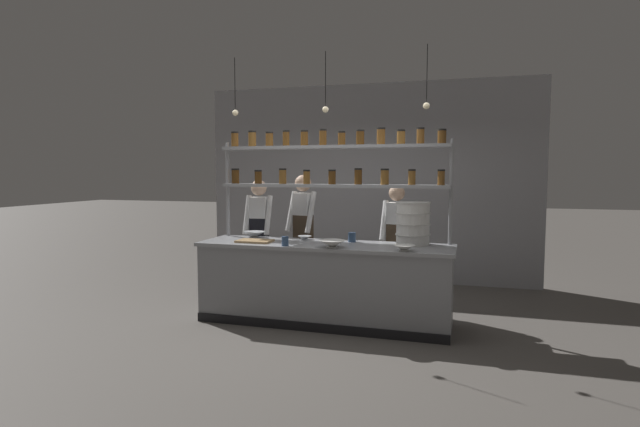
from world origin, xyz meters
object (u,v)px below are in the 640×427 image
object	(u,v)px
prep_bowl_center_front	(305,238)
prep_bowl_center_back	(254,235)
spice_shelf_unit	(331,168)
prep_bowl_near_right	(332,244)
container_stack	(413,223)
serving_cup_by_board	(352,237)
chef_center	(303,230)
cutting_board	(255,241)
chef_right	(396,239)
serving_cup_front	(285,241)
chef_left	(259,232)
prep_bowl_near_left	(404,248)

from	to	relation	value
prep_bowl_center_front	prep_bowl_center_back	distance (m)	0.66
spice_shelf_unit	prep_bowl_near_right	bearing A→B (deg)	-73.86
spice_shelf_unit	container_stack	size ratio (longest dim) A/B	5.78
serving_cup_by_board	container_stack	bearing A→B (deg)	-1.80
chef_center	cutting_board	distance (m)	0.92
chef_right	serving_cup_by_board	bearing A→B (deg)	-119.94
chef_right	serving_cup_front	world-z (taller)	chef_right
chef_left	chef_center	distance (m)	0.59
container_stack	chef_right	bearing A→B (deg)	113.77
spice_shelf_unit	chef_right	distance (m)	1.23
cutting_board	serving_cup_by_board	size ratio (longest dim) A/B	3.65
spice_shelf_unit	serving_cup_front	xyz separation A→B (m)	(-0.35, -0.63, -0.81)
chef_right	container_stack	size ratio (longest dim) A/B	3.25
container_stack	prep_bowl_center_front	xyz separation A→B (m)	(-1.29, 0.05, -0.22)
prep_bowl_near_left	prep_bowl_center_front	bearing A→B (deg)	157.55
serving_cup_front	prep_bowl_center_back	bearing A→B (deg)	138.20
container_stack	serving_cup_front	world-z (taller)	container_stack
chef_center	chef_right	xyz separation A→B (m)	(1.22, 0.05, -0.08)
cutting_board	serving_cup_front	xyz separation A→B (m)	(0.45, -0.19, 0.04)
chef_center	serving_cup_by_board	xyz separation A→B (m)	(0.78, -0.54, -0.00)
prep_bowl_near_left	chef_left	bearing A→B (deg)	155.39
chef_center	chef_right	size ratio (longest dim) A/B	1.08
serving_cup_front	serving_cup_by_board	xyz separation A→B (m)	(0.64, 0.52, 0.00)
chef_left	cutting_board	xyz separation A→B (m)	(0.28, -0.77, -0.00)
chef_center	prep_bowl_center_back	distance (m)	0.69
container_stack	serving_cup_by_board	distance (m)	0.73
chef_center	prep_bowl_near_right	xyz separation A→B (m)	(0.67, -1.02, -0.02)
spice_shelf_unit	container_stack	bearing A→B (deg)	-7.89
chef_left	cutting_board	distance (m)	0.82
prep_bowl_near_right	serving_cup_front	xyz separation A→B (m)	(-0.53, -0.03, 0.01)
prep_bowl_near_left	serving_cup_front	distance (m)	1.30
chef_right	cutting_board	xyz separation A→B (m)	(-1.52, -0.92, 0.04)
chef_left	prep_bowl_near_left	bearing A→B (deg)	-29.68
chef_left	chef_right	bearing A→B (deg)	-0.34
prep_bowl_near_left	serving_cup_by_board	xyz separation A→B (m)	(-0.67, 0.49, 0.02)
prep_bowl_near_left	spice_shelf_unit	bearing A→B (deg)	147.39
prep_bowl_near_right	serving_cup_by_board	bearing A→B (deg)	77.43
spice_shelf_unit	cutting_board	xyz separation A→B (m)	(-0.80, -0.45, -0.85)
spice_shelf_unit	prep_bowl_center_front	bearing A→B (deg)	-164.22
chef_center	prep_bowl_center_front	size ratio (longest dim) A/B	10.16
prep_bowl_near_right	prep_bowl_center_back	bearing A→B (deg)	155.65
chef_left	container_stack	size ratio (longest dim) A/B	3.37
prep_bowl_center_front	chef_center	bearing A→B (deg)	110.50
chef_center	prep_bowl_center_back	world-z (taller)	chef_center
container_stack	serving_cup_by_board	xyz separation A→B (m)	(-0.70, 0.02, -0.19)
chef_right	container_stack	world-z (taller)	chef_right
prep_bowl_center_front	prep_bowl_center_back	world-z (taller)	prep_bowl_center_back
serving_cup_by_board	chef_right	bearing A→B (deg)	53.39
prep_bowl_center_front	prep_bowl_center_back	xyz separation A→B (m)	(-0.66, 0.01, 0.01)
chef_left	container_stack	world-z (taller)	chef_left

